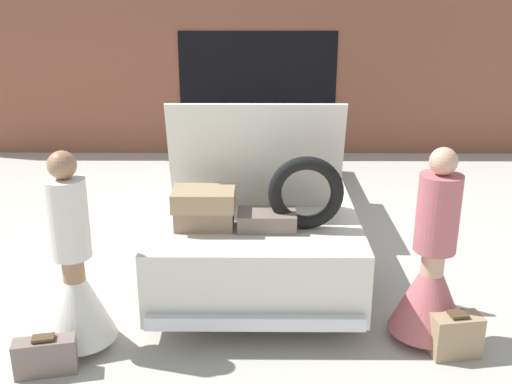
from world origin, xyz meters
TOP-DOWN VIEW (x-y plane):
  - ground_plane at (0.00, 0.00)m, footprint 40.00×40.00m
  - garage_wall_back at (0.00, 3.74)m, footprint 12.00×0.14m
  - car at (-0.00, -0.01)m, footprint 1.99×5.40m
  - person_left at (-1.51, -2.61)m, footprint 0.63×0.63m
  - person_right at (1.51, -2.47)m, footprint 0.67×0.67m
  - suitcase_beside_left_person at (-1.67, -3.01)m, footprint 0.51×0.27m
  - suitcase_beside_right_person at (1.67, -2.73)m, footprint 0.44×0.27m

SIDE VIEW (x-z plane):
  - ground_plane at x=0.00m, z-range 0.00..0.00m
  - suitcase_beside_left_person at x=-1.67m, z-range -0.01..0.32m
  - suitcase_beside_right_person at x=1.67m, z-range -0.01..0.39m
  - car at x=0.00m, z-range -0.37..1.57m
  - person_right at x=1.51m, z-range -0.25..1.48m
  - person_left at x=-1.51m, z-range -0.25..1.49m
  - garage_wall_back at x=0.00m, z-range -0.01..2.79m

